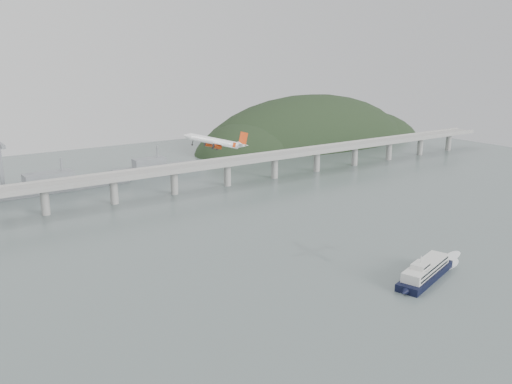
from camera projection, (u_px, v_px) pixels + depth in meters
ground at (319, 286)px, 265.94m from camera, size 900.00×900.00×0.00m
bridge at (149, 176)px, 420.26m from camera, size 800.00×22.00×23.90m
headland at (317, 157)px, 691.54m from camera, size 365.00×155.00×156.00m
ferry at (425, 271)px, 273.49m from camera, size 76.06×30.73×14.73m
airliner at (216, 142)px, 291.83m from camera, size 39.18×35.44×12.64m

